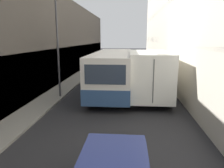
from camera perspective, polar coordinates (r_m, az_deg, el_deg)
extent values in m
plane|color=#232326|center=(15.85, 1.31, -2.66)|extent=(150.00, 150.00, 0.00)
cube|color=gray|center=(16.67, -13.93, -2.08)|extent=(1.65, 60.00, 0.11)
cube|color=#423D38|center=(16.98, -21.21, 10.95)|extent=(2.40, 60.00, 7.87)
cube|color=black|center=(16.88, -18.59, 3.07)|extent=(1.08, 60.00, 3.15)
cube|color=#333D47|center=(15.78, 19.00, 10.68)|extent=(1.08, 60.00, 0.70)
cube|color=navy|center=(5.14, 0.34, -20.98)|extent=(1.50, 2.28, 0.53)
cube|color=silver|center=(16.14, 0.21, 3.78)|extent=(2.59, 9.99, 2.56)
cube|color=#2D4C7A|center=(16.28, 0.21, 0.88)|extent=(2.62, 10.01, 0.90)
cube|color=#2D3847|center=(16.09, 0.21, 5.13)|extent=(2.63, 9.19, 0.82)
cube|color=#2D3847|center=(11.15, -1.83, 2.47)|extent=(2.13, 0.04, 1.02)
cylinder|color=black|center=(19.49, -2.41, 1.58)|extent=(0.24, 1.00, 1.00)
cylinder|color=black|center=(19.34, 4.31, 1.47)|extent=(0.24, 1.00, 1.00)
cylinder|color=black|center=(13.51, -5.67, -3.09)|extent=(0.24, 1.00, 1.00)
cylinder|color=black|center=(13.29, 4.06, -3.31)|extent=(0.24, 1.00, 1.00)
cube|color=silver|center=(18.13, 8.60, 3.58)|extent=(2.38, 2.16, 2.00)
cube|color=silver|center=(14.28, 9.64, 2.81)|extent=(2.48, 5.54, 2.72)
cube|color=#4C4C4C|center=(11.56, 10.76, 0.66)|extent=(0.05, 0.02, 2.31)
cylinder|color=black|center=(18.25, 5.02, 0.77)|extent=(0.22, 0.96, 0.96)
cylinder|color=black|center=(18.39, 11.98, 0.65)|extent=(0.22, 0.96, 0.96)
cylinder|color=black|center=(13.01, 5.08, -3.75)|extent=(0.22, 0.96, 0.96)
cylinder|color=black|center=(13.22, 14.82, -3.86)|extent=(0.22, 0.96, 0.96)
cube|color=navy|center=(25.54, -1.72, 5.24)|extent=(1.89, 4.48, 1.56)
cube|color=#2D3847|center=(27.40, -1.27, 6.26)|extent=(1.51, 0.04, 0.55)
cylinder|color=black|center=(27.02, -3.19, 4.05)|extent=(0.16, 0.64, 0.64)
cylinder|color=black|center=(26.84, 0.41, 4.02)|extent=(0.16, 0.64, 0.64)
cylinder|color=black|center=(24.47, -4.03, 3.23)|extent=(0.16, 0.64, 0.64)
cylinder|color=black|center=(24.27, -0.05, 3.19)|extent=(0.16, 0.64, 0.64)
cylinder|color=#38383D|center=(14.83, -14.08, 11.23)|extent=(0.12, 0.12, 7.57)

